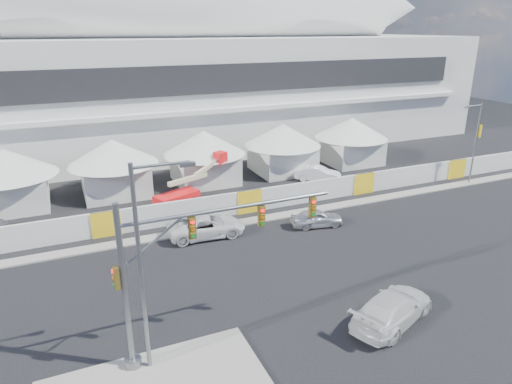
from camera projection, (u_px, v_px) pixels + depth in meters
name	position (u px, v px, depth m)	size (l,w,h in m)	color
ground	(251.00, 320.00, 25.28)	(160.00, 160.00, 0.00)	black
far_curb	(392.00, 196.00, 43.56)	(80.00, 1.20, 0.12)	gray
stadium	(189.00, 73.00, 61.06)	(80.00, 24.80, 21.98)	silver
tent_row	(161.00, 157.00, 45.05)	(53.40, 8.40, 5.40)	silver
hoarding_fence	(249.00, 201.00, 39.68)	(70.00, 0.25, 2.00)	silver
scaffold_tower	(430.00, 90.00, 71.56)	(4.40, 4.40, 12.00)	#595B60
sedan_silver	(317.00, 218.00, 36.92)	(4.19, 1.69, 1.43)	silver
pickup_curb	(206.00, 226.00, 35.14)	(5.96, 2.75, 1.66)	silver
pickup_near	(393.00, 308.00, 24.85)	(5.98, 2.43, 1.73)	silver
lot_car_a	(318.00, 174.00, 47.82)	(4.75, 1.66, 1.57)	white
traffic_mast	(170.00, 272.00, 20.90)	(10.69, 0.80, 8.27)	gray
streetlight_median	(146.00, 256.00, 19.83)	(2.77, 0.28, 10.02)	slate
streetlight_curb	(475.00, 138.00, 45.60)	(2.45, 0.55, 8.27)	gray
boom_lift	(185.00, 194.00, 41.25)	(8.20, 3.17, 4.01)	red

